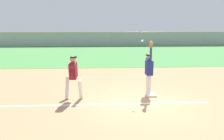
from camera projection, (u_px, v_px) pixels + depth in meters
name	position (u px, v px, depth m)	size (l,w,h in m)	color
ground_plane	(141.00, 102.00, 8.57)	(68.75, 68.75, 0.00)	tan
outfield_grass	(115.00, 53.00, 22.50)	(50.23, 15.05, 0.01)	#4C8C47
chalk_foul_line	(49.00, 105.00, 8.20)	(12.00, 0.10, 0.01)	white
first_base	(151.00, 95.00, 9.29)	(0.38, 0.38, 0.08)	white
fielder	(149.00, 68.00, 9.28)	(0.27, 0.89, 2.28)	silver
runner	(73.00, 75.00, 8.72)	(0.73, 0.85, 1.72)	white
baseball	(142.00, 41.00, 8.87)	(0.07, 0.07, 0.07)	white
outfield_fence	(111.00, 39.00, 29.67)	(50.31, 0.08, 1.88)	#93999E
parked_car_black	(73.00, 40.00, 31.87)	(4.57, 2.46, 1.25)	black
parked_car_blue	(116.00, 40.00, 32.22)	(4.52, 2.36, 1.25)	#23389E
parked_car_green	(159.00, 40.00, 32.54)	(4.47, 2.26, 1.25)	#1E6B33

